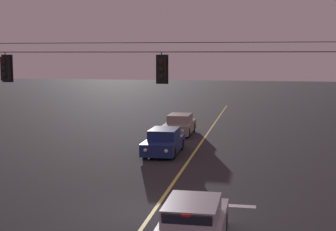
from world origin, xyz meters
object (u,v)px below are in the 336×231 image
object	(u,v)px
traffic_light_left_inner	(161,69)
car_oncoming_trailing	(180,125)
car_waiting_near_lane	(193,225)
traffic_light_leftmost	(5,68)
car_oncoming_lead	(164,142)

from	to	relation	value
traffic_light_left_inner	car_oncoming_trailing	bearing A→B (deg)	96.77
traffic_light_left_inner	car_waiting_near_lane	world-z (taller)	traffic_light_left_inner
car_waiting_near_lane	traffic_light_leftmost	bearing A→B (deg)	150.34
traffic_light_leftmost	car_oncoming_lead	distance (m)	10.79
traffic_light_left_inner	car_oncoming_lead	size ratio (longest dim) A/B	0.28
traffic_light_leftmost	car_oncoming_trailing	world-z (taller)	traffic_light_leftmost
traffic_light_leftmost	car_oncoming_trailing	xyz separation A→B (m)	(4.59, 15.53, -4.36)
traffic_light_left_inner	car_oncoming_lead	bearing A→B (deg)	100.60
traffic_light_leftmost	car_waiting_near_lane	world-z (taller)	traffic_light_leftmost
traffic_light_left_inner	car_oncoming_trailing	distance (m)	16.24
traffic_light_leftmost	traffic_light_left_inner	xyz separation A→B (m)	(6.44, 0.00, 0.00)
car_oncoming_lead	car_waiting_near_lane	bearing A→B (deg)	-75.32
car_waiting_near_lane	car_oncoming_lead	world-z (taller)	same
traffic_light_leftmost	traffic_light_left_inner	world-z (taller)	same
car_oncoming_lead	car_oncoming_trailing	bearing A→B (deg)	91.92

